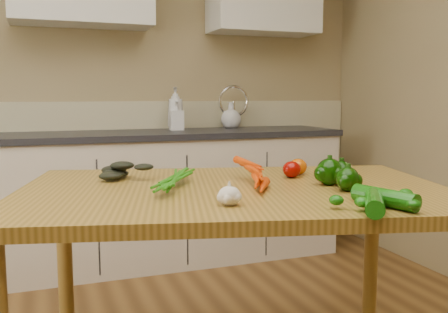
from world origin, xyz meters
name	(u,v)px	position (x,y,z in m)	size (l,w,h in m)	color
room	(188,56)	(0.00, 0.17, 1.25)	(4.04, 5.04, 2.64)	brown
counter_run	(137,197)	(0.21, 2.19, 0.46)	(2.84, 0.64, 1.14)	beige
table	(235,212)	(0.26, 0.50, 0.73)	(1.72, 1.32, 0.82)	olive
soap_bottle_a	(176,108)	(0.52, 2.32, 1.05)	(0.12, 0.12, 0.30)	silver
soap_bottle_b	(177,116)	(0.51, 2.26, 1.00)	(0.09, 0.09, 0.20)	silver
soap_bottle_c	(231,115)	(0.95, 2.34, 1.00)	(0.15, 0.15, 0.19)	silver
carrot_bunch	(229,176)	(0.25, 0.52, 0.85)	(0.28, 0.22, 0.08)	#D53D05
leafy_greens	(125,165)	(-0.08, 0.81, 0.87)	(0.22, 0.20, 0.11)	black
garlic_bulb	(229,196)	(0.14, 0.23, 0.84)	(0.07, 0.07, 0.06)	beige
pepper_a	(329,172)	(0.61, 0.42, 0.86)	(0.10, 0.10, 0.10)	black
pepper_b	(341,173)	(0.66, 0.43, 0.86)	(0.08, 0.08, 0.08)	black
pepper_c	(348,179)	(0.60, 0.30, 0.86)	(0.08, 0.08, 0.08)	black
tomato_a	(292,169)	(0.55, 0.61, 0.85)	(0.07, 0.07, 0.07)	#7E0702
tomato_b	(298,167)	(0.61, 0.67, 0.85)	(0.07, 0.07, 0.07)	#BC4E04
tomato_c	(329,169)	(0.71, 0.59, 0.85)	(0.07, 0.07, 0.06)	#BC4E04
zucchini_a	(385,198)	(0.57, 0.05, 0.84)	(0.05, 0.05, 0.21)	#0E4D08
zucchini_b	(374,202)	(0.50, 0.01, 0.84)	(0.05, 0.05, 0.21)	#0E4D08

